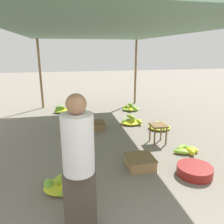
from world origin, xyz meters
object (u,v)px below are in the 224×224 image
object	(u,v)px
basin_black	(195,170)
banana_pile_left_0	(63,184)
stool	(158,128)
vendor_foreground	(79,164)
banana_pile_right_0	(131,121)
crate_near	(140,162)
banana_pile_right_1	(131,108)
banana_pile_right_3	(187,150)
crate_mid	(96,125)
banana_pile_left_1	(61,110)
banana_pile_right_2	(160,126)

from	to	relation	value
basin_black	banana_pile_left_0	xyz separation A→B (m)	(-2.17, 0.05, -0.00)
stool	banana_pile_left_0	world-z (taller)	stool
banana_pile_left_0	vendor_foreground	bearing A→B (deg)	-74.79
banana_pile_right_0	crate_near	size ratio (longest dim) A/B	1.20
banana_pile_right_1	banana_pile_right_3	bearing A→B (deg)	-86.46
crate_mid	crate_near	bearing A→B (deg)	-76.53
banana_pile_right_0	banana_pile_right_1	xyz separation A→B (m)	(0.39, 1.41, -0.00)
vendor_foreground	banana_pile_right_1	world-z (taller)	vendor_foreground
crate_near	banana_pile_left_0	bearing A→B (deg)	-164.57
crate_near	crate_mid	bearing A→B (deg)	103.47
banana_pile_right_3	banana_pile_right_0	bearing A→B (deg)	107.11
vendor_foreground	stool	size ratio (longest dim) A/B	3.69
banana_pile_left_1	banana_pile_right_2	bearing A→B (deg)	-38.81
vendor_foreground	banana_pile_right_0	bearing A→B (deg)	64.50
crate_mid	banana_pile_left_0	bearing A→B (deg)	-109.04
stool	banana_pile_left_0	bearing A→B (deg)	-148.00
stool	crate_near	distance (m)	1.22
banana_pile_left_0	crate_near	distance (m)	1.40
basin_black	crate_mid	world-z (taller)	crate_mid
stool	banana_pile_right_0	world-z (taller)	stool
vendor_foreground	banana_pile_left_0	distance (m)	1.14
vendor_foreground	banana_pile_right_1	distance (m)	5.38
stool	basin_black	size ratio (longest dim) A/B	0.75
banana_pile_left_1	banana_pile_right_0	size ratio (longest dim) A/B	0.82
vendor_foreground	banana_pile_right_2	xyz separation A→B (m)	(2.30, 2.99, -0.79)
banana_pile_right_3	crate_near	distance (m)	1.19
banana_pile_left_1	banana_pile_right_0	distance (m)	2.54
crate_mid	stool	bearing A→B (deg)	-43.08
banana_pile_right_2	banana_pile_right_3	distance (m)	1.44
banana_pile_right_2	crate_near	world-z (taller)	crate_near
banana_pile_right_1	crate_mid	distance (m)	2.17
vendor_foreground	banana_pile_right_3	size ratio (longest dim) A/B	2.82
basin_black	banana_pile_right_0	world-z (taller)	banana_pile_right_0
vendor_foreground	banana_pile_right_3	world-z (taller)	vendor_foreground
banana_pile_right_0	crate_near	bearing A→B (deg)	-103.08
banana_pile_right_2	vendor_foreground	bearing A→B (deg)	-127.62
vendor_foreground	banana_pile_right_2	bearing A→B (deg)	52.38
banana_pile_right_3	crate_mid	distance (m)	2.39
banana_pile_left_1	banana_pile_right_1	distance (m)	2.38
basin_black	banana_pile_right_3	bearing A→B (deg)	68.23
banana_pile_right_1	crate_mid	size ratio (longest dim) A/B	1.36
basin_black	banana_pile_left_1	size ratio (longest dim) A/B	1.24
banana_pile_right_0	banana_pile_right_1	bearing A→B (deg)	74.47
vendor_foreground	crate_mid	size ratio (longest dim) A/B	3.81
banana_pile_right_2	banana_pile_right_3	size ratio (longest dim) A/B	1.15
banana_pile_left_1	crate_near	bearing A→B (deg)	-69.72
basin_black	crate_mid	bearing A→B (deg)	117.68
vendor_foreground	banana_pile_left_0	world-z (taller)	vendor_foreground
banana_pile_left_0	banana_pile_left_1	world-z (taller)	banana_pile_left_0
stool	basin_black	distance (m)	1.39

